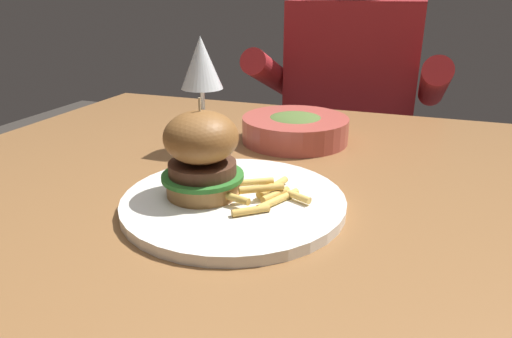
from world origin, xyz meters
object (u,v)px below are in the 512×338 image
main_plate (234,202)px  diner_person (347,146)px  soup_bowl (295,128)px  wine_glass (201,68)px  burger_sandwich (202,154)px

main_plate → diner_person: bearing=88.2°
main_plate → soup_bowl: soup_bowl is taller
soup_bowl → diner_person: 0.58m
wine_glass → burger_sandwich: bearing=-64.8°
burger_sandwich → wine_glass: wine_glass is taller
wine_glass → soup_bowl: 0.21m
main_plate → burger_sandwich: burger_sandwich is taller
main_plate → burger_sandwich: size_ratio=2.27×
soup_bowl → diner_person: bearing=87.4°
burger_sandwich → wine_glass: (-0.09, 0.20, 0.07)m
main_plate → diner_person: (0.03, 0.84, -0.18)m
main_plate → soup_bowl: 0.30m
burger_sandwich → main_plate: bearing=5.4°
soup_bowl → main_plate: bearing=-90.4°
main_plate → wine_glass: wine_glass is taller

